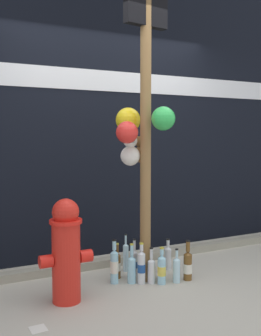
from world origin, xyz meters
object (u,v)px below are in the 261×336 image
bottle_1 (114,265)px  bottle_2 (151,269)px  fire_hydrant (66,250)px  bottle_3 (134,262)px  bottle_0 (126,256)px  bottle_10 (162,268)px  bottle_6 (177,269)px  memorial_post (141,116)px  bottle_4 (168,257)px  bottle_7 (162,269)px  bottle_8 (188,265)px  bottle_9 (118,265)px  bottle_11 (141,267)px  bottle_5 (132,268)px

bottle_1 → bottle_2: bearing=-26.4°
bottle_2 → fire_hydrant: bearing=-176.8°
fire_hydrant → bottle_3: size_ratio=2.31×
bottle_0 → bottle_10: (0.19, -0.37, -0.03)m
bottle_6 → memorial_post: bearing=142.2°
bottle_4 → bottle_7: (-0.26, -0.31, 0.01)m
bottle_3 → bottle_7: (0.13, -0.29, 0.00)m
bottle_8 → bottle_10: 0.25m
bottle_0 → bottle_4: size_ratio=1.19×
bottle_9 → bottle_10: bearing=-33.4°
bottle_11 → bottle_1: bearing=151.3°
bottle_4 → bottle_10: 0.31m
bottle_2 → bottle_10: size_ratio=1.06×
bottle_5 → bottle_9: bottle_5 is taller
bottle_3 → bottle_5: size_ratio=1.00×
bottle_0 → bottle_1: (-0.24, -0.25, 0.02)m
bottle_4 → bottle_5: 0.52m
bottle_0 → bottle_8: bearing=-49.4°
fire_hydrant → bottle_8: bearing=-1.5°
bottle_7 → bottle_6: bearing=-12.2°
bottle_0 → bottle_11: (-0.02, -0.37, 0.01)m
memorial_post → bottle_3: size_ratio=7.31×
bottle_10 → bottle_11: 0.22m
memorial_post → bottle_4: bearing=19.9°
bottle_2 → bottle_6: bearing=-22.1°
bottle_11 → bottle_4: bearing=27.9°
fire_hydrant → bottle_8: fire_hydrant is taller
bottle_1 → bottle_3: 0.26m
bottle_3 → bottle_9: (-0.16, 0.03, -0.01)m
fire_hydrant → bottle_3: fire_hydrant is taller
bottle_2 → bottle_10: 0.13m
bottle_1 → bottle_7: size_ratio=1.20×
memorial_post → bottle_9: memorial_post is taller
bottle_3 → bottle_10: (0.18, -0.20, -0.02)m
bottle_6 → bottle_7: bottle_7 is taller
bottle_8 → bottle_4: bearing=91.9°
bottle_1 → bottle_6: 0.58m
bottle_5 → bottle_6: (0.38, -0.18, -0.01)m
bottle_0 → bottle_1: 0.35m
bottle_3 → bottle_8: size_ratio=0.97×
bottle_0 → bottle_5: (-0.09, -0.32, -0.01)m
bottle_6 → bottle_8: bottle_8 is taller
bottle_5 → bottle_4: bearing=18.9°
bottle_1 → bottle_11: bearing=-28.7°
bottle_9 → bottle_10: size_ratio=1.07×
bottle_0 → bottle_3: 0.18m
bottle_2 → bottle_11: 0.10m
bottle_6 → bottle_0: bearing=119.8°
bottle_5 → bottle_8: bearing=-17.9°
bottle_6 → bottle_7: size_ratio=0.94×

